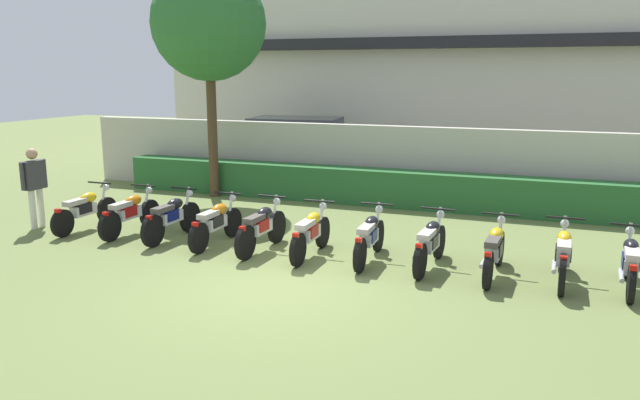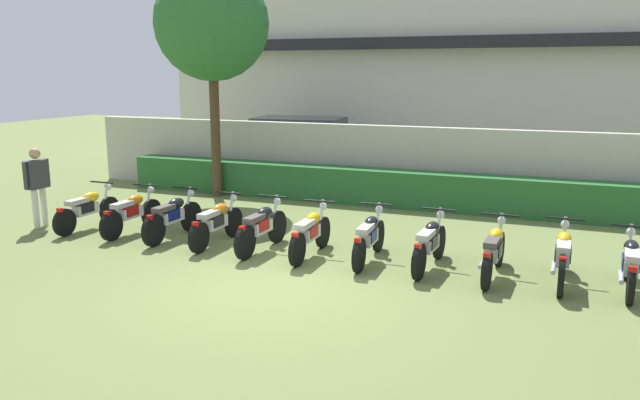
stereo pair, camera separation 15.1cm
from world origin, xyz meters
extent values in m
plane|color=olive|center=(0.00, 0.00, 0.00)|extent=(60.00, 60.00, 0.00)
cube|color=beige|center=(0.00, 14.75, 3.80)|extent=(19.07, 6.00, 7.59)
cube|color=black|center=(0.00, 11.50, 4.18)|extent=(16.02, 0.50, 0.36)
cube|color=#BCB7A8|center=(0.00, 7.17, 0.97)|extent=(18.12, 0.30, 1.93)
cube|color=#28602D|center=(0.00, 6.47, 0.45)|extent=(14.49, 0.70, 0.89)
cube|color=silver|center=(-3.41, 9.46, 0.74)|extent=(4.67, 2.31, 1.00)
cube|color=#2D333D|center=(-3.61, 9.44, 1.57)|extent=(2.86, 1.97, 0.65)
cylinder|color=black|center=(-1.94, 10.54, 0.34)|extent=(0.70, 0.29, 0.68)
cylinder|color=black|center=(-1.75, 8.70, 0.34)|extent=(0.70, 0.29, 0.68)
cylinder|color=black|center=(-5.07, 10.21, 0.34)|extent=(0.70, 0.29, 0.68)
cylinder|color=black|center=(-4.88, 8.37, 0.34)|extent=(0.70, 0.29, 0.68)
cylinder|color=#4C3823|center=(-4.50, 5.93, 1.74)|extent=(0.25, 0.25, 3.47)
sphere|color=#2D6B33|center=(-4.50, 5.93, 4.50)|extent=(2.94, 2.94, 2.94)
cylinder|color=black|center=(-5.21, 2.51, 0.29)|extent=(0.10, 0.57, 0.57)
cylinder|color=black|center=(-5.23, 1.19, 0.29)|extent=(0.10, 0.57, 0.57)
cube|color=silver|center=(-5.22, 1.80, 0.44)|extent=(0.21, 0.60, 0.22)
ellipsoid|color=yellow|center=(-5.22, 1.97, 0.67)|extent=(0.22, 0.44, 0.22)
cube|color=#B2ADA3|center=(-5.22, 1.57, 0.65)|extent=(0.21, 0.52, 0.10)
cube|color=red|center=(-5.23, 1.09, 0.57)|extent=(0.10, 0.08, 0.08)
cylinder|color=silver|center=(-5.22, 2.42, 0.61)|extent=(0.05, 0.23, 0.65)
cylinder|color=black|center=(-5.22, 2.33, 0.93)|extent=(0.60, 0.04, 0.04)
sphere|color=silver|center=(-5.21, 2.53, 0.79)|extent=(0.14, 0.14, 0.14)
cylinder|color=silver|center=(-5.35, 1.55, 0.31)|extent=(0.08, 0.55, 0.07)
cube|color=black|center=(-5.22, 1.75, 0.49)|extent=(0.24, 0.36, 0.20)
cylinder|color=black|center=(-4.09, 2.53, 0.30)|extent=(0.10, 0.60, 0.60)
cylinder|color=black|center=(-4.11, 1.26, 0.30)|extent=(0.10, 0.60, 0.60)
cube|color=silver|center=(-4.10, 1.85, 0.45)|extent=(0.21, 0.60, 0.22)
ellipsoid|color=orange|center=(-4.10, 2.02, 0.68)|extent=(0.23, 0.44, 0.22)
cube|color=#B2ADA3|center=(-4.10, 1.62, 0.66)|extent=(0.21, 0.52, 0.10)
cube|color=red|center=(-4.11, 1.16, 0.58)|extent=(0.10, 0.08, 0.08)
cylinder|color=silver|center=(-4.09, 2.44, 0.62)|extent=(0.05, 0.23, 0.65)
cylinder|color=black|center=(-4.09, 2.35, 0.94)|extent=(0.60, 0.04, 0.04)
sphere|color=silver|center=(-4.09, 2.55, 0.80)|extent=(0.14, 0.14, 0.14)
cylinder|color=silver|center=(-4.23, 1.60, 0.32)|extent=(0.08, 0.55, 0.07)
cube|color=#A51414|center=(-4.10, 1.80, 0.50)|extent=(0.25, 0.36, 0.20)
cylinder|color=black|center=(-3.04, 2.47, 0.32)|extent=(0.11, 0.63, 0.63)
cylinder|color=black|center=(-3.08, 1.24, 0.32)|extent=(0.11, 0.63, 0.63)
cube|color=silver|center=(-3.07, 1.80, 0.47)|extent=(0.22, 0.61, 0.22)
ellipsoid|color=black|center=(-3.06, 1.97, 0.70)|extent=(0.23, 0.45, 0.22)
cube|color=#4C4742|center=(-3.07, 1.57, 0.68)|extent=(0.22, 0.53, 0.10)
cube|color=red|center=(-3.09, 1.14, 0.60)|extent=(0.10, 0.08, 0.08)
cylinder|color=silver|center=(-3.05, 2.38, 0.64)|extent=(0.06, 0.23, 0.65)
cylinder|color=black|center=(-3.05, 2.29, 0.96)|extent=(0.60, 0.06, 0.04)
sphere|color=silver|center=(-3.04, 2.49, 0.82)|extent=(0.14, 0.14, 0.14)
cylinder|color=silver|center=(-3.19, 1.56, 0.34)|extent=(0.09, 0.55, 0.07)
cube|color=navy|center=(-3.07, 1.75, 0.52)|extent=(0.25, 0.37, 0.20)
cylinder|color=black|center=(-2.02, 2.45, 0.29)|extent=(0.10, 0.59, 0.59)
cylinder|color=black|center=(-2.04, 1.18, 0.29)|extent=(0.10, 0.59, 0.59)
cube|color=silver|center=(-2.03, 1.76, 0.44)|extent=(0.21, 0.60, 0.22)
ellipsoid|color=orange|center=(-2.03, 1.93, 0.67)|extent=(0.23, 0.44, 0.22)
cube|color=#B2ADA3|center=(-2.03, 1.53, 0.65)|extent=(0.21, 0.52, 0.10)
cube|color=red|center=(-2.04, 1.08, 0.57)|extent=(0.10, 0.08, 0.08)
cylinder|color=silver|center=(-2.02, 2.36, 0.61)|extent=(0.05, 0.23, 0.65)
cylinder|color=black|center=(-2.03, 2.27, 0.93)|extent=(0.60, 0.04, 0.04)
sphere|color=silver|center=(-2.02, 2.47, 0.79)|extent=(0.14, 0.14, 0.14)
cylinder|color=silver|center=(-2.15, 1.52, 0.31)|extent=(0.08, 0.55, 0.07)
cube|color=black|center=(-2.03, 1.71, 0.49)|extent=(0.24, 0.36, 0.20)
cylinder|color=black|center=(-1.01, 2.37, 0.32)|extent=(0.11, 0.64, 0.63)
cylinder|color=black|center=(-1.05, 1.14, 0.32)|extent=(0.11, 0.64, 0.63)
cube|color=silver|center=(-1.03, 1.70, 0.47)|extent=(0.22, 0.61, 0.22)
ellipsoid|color=black|center=(-1.03, 1.87, 0.70)|extent=(0.24, 0.45, 0.22)
cube|color=#4C4742|center=(-1.04, 1.47, 0.68)|extent=(0.22, 0.53, 0.10)
cube|color=red|center=(-1.05, 1.04, 0.60)|extent=(0.10, 0.08, 0.08)
cylinder|color=silver|center=(-1.01, 2.28, 0.64)|extent=(0.06, 0.23, 0.65)
cylinder|color=black|center=(-1.01, 2.19, 0.96)|extent=(0.60, 0.06, 0.04)
sphere|color=silver|center=(-1.01, 2.39, 0.82)|extent=(0.14, 0.14, 0.14)
cylinder|color=silver|center=(-1.16, 1.46, 0.34)|extent=(0.09, 0.55, 0.07)
cube|color=#A51414|center=(-1.03, 1.65, 0.52)|extent=(0.25, 0.37, 0.20)
cylinder|color=black|center=(-0.05, 2.38, 0.30)|extent=(0.10, 0.59, 0.59)
cylinder|color=black|center=(-0.04, 1.13, 0.30)|extent=(0.10, 0.59, 0.59)
cube|color=silver|center=(-0.04, 1.71, 0.45)|extent=(0.21, 0.60, 0.22)
ellipsoid|color=yellow|center=(-0.05, 1.88, 0.68)|extent=(0.23, 0.44, 0.22)
cube|color=beige|center=(-0.04, 1.48, 0.66)|extent=(0.21, 0.52, 0.10)
cube|color=red|center=(-0.03, 1.03, 0.58)|extent=(0.10, 0.08, 0.08)
cylinder|color=silver|center=(-0.05, 2.29, 0.62)|extent=(0.05, 0.23, 0.65)
cylinder|color=black|center=(-0.05, 2.20, 0.94)|extent=(0.60, 0.05, 0.04)
sphere|color=silver|center=(-0.06, 2.40, 0.80)|extent=(0.14, 0.14, 0.14)
cylinder|color=silver|center=(-0.16, 1.45, 0.32)|extent=(0.08, 0.55, 0.07)
cube|color=#A51414|center=(-0.04, 1.66, 0.50)|extent=(0.25, 0.36, 0.20)
cylinder|color=black|center=(1.00, 2.52, 0.29)|extent=(0.11, 0.59, 0.59)
cylinder|color=black|center=(1.05, 1.20, 0.29)|extent=(0.11, 0.59, 0.59)
cube|color=silver|center=(1.03, 1.81, 0.44)|extent=(0.22, 0.61, 0.22)
ellipsoid|color=black|center=(1.02, 1.98, 0.67)|extent=(0.24, 0.45, 0.22)
cube|color=#B2ADA3|center=(1.04, 1.58, 0.65)|extent=(0.22, 0.53, 0.10)
cube|color=red|center=(1.06, 1.10, 0.57)|extent=(0.10, 0.08, 0.08)
cylinder|color=silver|center=(1.01, 2.43, 0.61)|extent=(0.06, 0.23, 0.65)
cylinder|color=black|center=(1.01, 2.34, 0.93)|extent=(0.60, 0.06, 0.04)
sphere|color=silver|center=(1.00, 2.54, 0.79)|extent=(0.14, 0.14, 0.14)
cylinder|color=silver|center=(0.92, 1.56, 0.31)|extent=(0.09, 0.55, 0.07)
cube|color=navy|center=(1.03, 1.76, 0.49)|extent=(0.25, 0.37, 0.20)
cylinder|color=black|center=(2.14, 2.49, 0.30)|extent=(0.13, 0.60, 0.60)
cylinder|color=black|center=(2.06, 1.20, 0.30)|extent=(0.13, 0.60, 0.60)
cube|color=silver|center=(2.10, 1.80, 0.45)|extent=(0.24, 0.61, 0.22)
ellipsoid|color=black|center=(2.11, 1.97, 0.68)|extent=(0.25, 0.45, 0.22)
cube|color=beige|center=(2.09, 1.57, 0.66)|extent=(0.23, 0.53, 0.10)
cube|color=red|center=(2.06, 1.11, 0.58)|extent=(0.10, 0.09, 0.08)
cylinder|color=silver|center=(2.14, 2.40, 0.62)|extent=(0.06, 0.23, 0.65)
cylinder|color=black|center=(2.13, 2.31, 0.94)|extent=(0.60, 0.07, 0.04)
sphere|color=silver|center=(2.14, 2.51, 0.80)|extent=(0.14, 0.14, 0.14)
cylinder|color=silver|center=(1.97, 1.55, 0.32)|extent=(0.10, 0.55, 0.07)
cube|color=black|center=(2.10, 1.75, 0.50)|extent=(0.26, 0.37, 0.20)
cylinder|color=black|center=(3.19, 2.45, 0.30)|extent=(0.12, 0.59, 0.59)
cylinder|color=black|center=(3.14, 1.12, 0.30)|extent=(0.12, 0.59, 0.59)
cube|color=silver|center=(3.16, 1.74, 0.45)|extent=(0.23, 0.61, 0.22)
ellipsoid|color=yellow|center=(3.17, 1.91, 0.68)|extent=(0.24, 0.45, 0.22)
cube|color=#4C4742|center=(3.15, 1.51, 0.66)|extent=(0.22, 0.53, 0.10)
cube|color=red|center=(3.13, 1.02, 0.58)|extent=(0.10, 0.08, 0.08)
cylinder|color=silver|center=(3.19, 2.37, 0.62)|extent=(0.06, 0.23, 0.65)
cylinder|color=black|center=(3.18, 2.28, 0.94)|extent=(0.60, 0.06, 0.04)
sphere|color=silver|center=(3.19, 2.47, 0.80)|extent=(0.14, 0.14, 0.14)
cylinder|color=silver|center=(3.03, 1.50, 0.32)|extent=(0.09, 0.55, 0.07)
cube|color=black|center=(3.16, 1.69, 0.50)|extent=(0.26, 0.37, 0.20)
cylinder|color=black|center=(4.20, 2.46, 0.32)|extent=(0.09, 0.64, 0.64)
cylinder|color=black|center=(4.20, 1.25, 0.32)|extent=(0.09, 0.64, 0.64)
cube|color=silver|center=(4.20, 1.80, 0.47)|extent=(0.20, 0.60, 0.22)
ellipsoid|color=yellow|center=(4.20, 1.97, 0.70)|extent=(0.22, 0.44, 0.22)
cube|color=#B2ADA3|center=(4.20, 1.57, 0.68)|extent=(0.20, 0.52, 0.10)
cube|color=red|center=(4.20, 1.15, 0.60)|extent=(0.10, 0.08, 0.08)
cylinder|color=silver|center=(4.20, 2.37, 0.64)|extent=(0.05, 0.23, 0.65)
cylinder|color=black|center=(4.20, 2.28, 0.96)|extent=(0.60, 0.04, 0.04)
sphere|color=silver|center=(4.20, 2.48, 0.82)|extent=(0.14, 0.14, 0.14)
cylinder|color=silver|center=(4.08, 1.55, 0.34)|extent=(0.07, 0.55, 0.07)
cube|color=black|center=(4.20, 1.75, 0.52)|extent=(0.24, 0.36, 0.20)
cylinder|color=black|center=(5.19, 2.48, 0.28)|extent=(0.12, 0.56, 0.56)
cylinder|color=black|center=(5.13, 1.26, 0.28)|extent=(0.12, 0.56, 0.56)
cube|color=silver|center=(5.16, 1.82, 0.43)|extent=(0.23, 0.61, 0.22)
ellipsoid|color=black|center=(5.16, 1.99, 0.66)|extent=(0.24, 0.45, 0.22)
cube|color=beige|center=(5.15, 1.59, 0.64)|extent=(0.22, 0.53, 0.10)
cube|color=red|center=(5.13, 1.16, 0.56)|extent=(0.10, 0.08, 0.08)
cylinder|color=silver|center=(5.18, 2.39, 0.60)|extent=(0.06, 0.23, 0.65)
cylinder|color=black|center=(5.18, 2.30, 0.92)|extent=(0.60, 0.06, 0.04)
sphere|color=silver|center=(5.19, 2.50, 0.78)|extent=(0.14, 0.14, 0.14)
cylinder|color=silver|center=(5.03, 1.58, 0.30)|extent=(0.09, 0.55, 0.07)
cube|color=navy|center=(5.15, 1.77, 0.48)|extent=(0.26, 0.37, 0.20)
cylinder|color=silver|center=(-6.28, 1.70, 0.43)|extent=(0.13, 0.13, 0.85)
cylinder|color=silver|center=(-6.28, 1.48, 0.43)|extent=(0.13, 0.13, 0.85)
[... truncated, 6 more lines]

